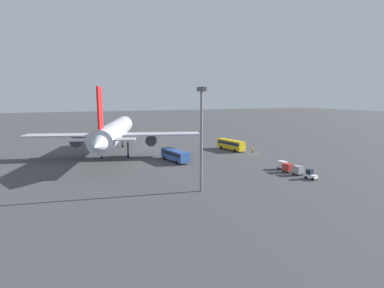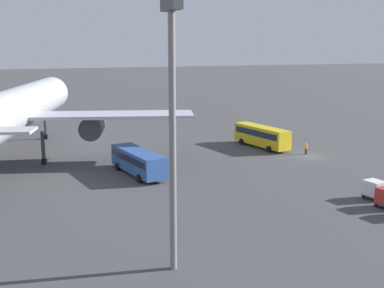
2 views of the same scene
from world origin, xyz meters
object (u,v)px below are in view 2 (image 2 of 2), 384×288
(shuttle_bus_near, at_px, (262,135))
(worker_person, at_px, (306,149))
(shuttle_bus_far, at_px, (138,160))
(cargo_cart_white, at_px, (374,189))
(airplane, at_px, (16,110))

(shuttle_bus_near, xyz_separation_m, worker_person, (-6.83, -3.86, -1.15))
(shuttle_bus_far, height_order, worker_person, shuttle_bus_far)
(shuttle_bus_far, bearing_deg, shuttle_bus_near, -78.21)
(worker_person, distance_m, cargo_cart_white, 21.81)
(shuttle_bus_far, distance_m, worker_person, 26.71)
(shuttle_bus_near, height_order, shuttle_bus_far, shuttle_bus_near)
(airplane, distance_m, shuttle_bus_far, 19.57)
(shuttle_bus_near, relative_size, cargo_cart_white, 5.22)
(airplane, distance_m, cargo_cart_white, 47.28)
(shuttle_bus_near, distance_m, worker_person, 7.93)
(shuttle_bus_near, xyz_separation_m, cargo_cart_white, (-27.89, 1.80, -0.83))
(shuttle_bus_far, relative_size, cargo_cart_white, 5.11)
(shuttle_bus_near, bearing_deg, worker_person, -160.72)
(shuttle_bus_near, height_order, worker_person, shuttle_bus_near)
(shuttle_bus_far, relative_size, worker_person, 6.50)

